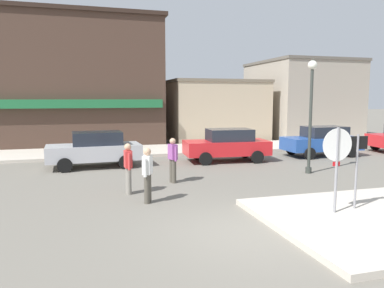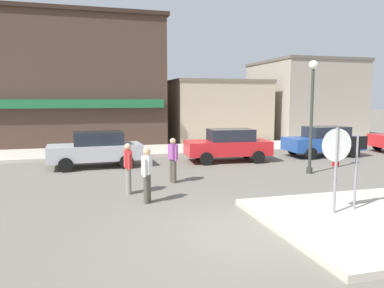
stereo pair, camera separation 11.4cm
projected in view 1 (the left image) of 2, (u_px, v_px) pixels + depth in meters
The scene contains 14 objects.
ground_plane at pixel (254, 233), 8.39m from camera, with size 160.00×160.00×0.00m, color #6B665B.
kerb_far at pixel (151, 150), 21.23m from camera, with size 80.00×4.00×0.15m, color beige.
stop_sign at pixel (337, 159), 9.29m from camera, with size 0.82×0.07×2.30m.
one_way_sign at pixel (357, 164), 9.65m from camera, with size 0.60×0.06×2.10m.
lamp_post at pixel (311, 100), 14.80m from camera, with size 0.36×0.36×4.54m.
parked_car_nearest at pixel (95, 149), 16.38m from camera, with size 4.07×2.02×1.56m.
parked_car_second at pixel (227, 145), 17.91m from camera, with size 4.11×2.10×1.56m.
parked_car_third at pixel (322, 141), 19.57m from camera, with size 4.02×1.92×1.56m.
pedestrian_crossing_near at pixel (148, 173), 10.75m from camera, with size 0.35×0.53×1.61m.
pedestrian_crossing_far at pixel (173, 159), 13.35m from camera, with size 0.30×0.55×1.61m.
pedestrian_kerb_side at pixel (128, 167), 11.77m from camera, with size 0.24×0.55×1.61m.
building_corner_shop at pixel (74, 83), 26.08m from camera, with size 11.36×10.14×8.21m.
building_storefront_left_near at pixel (213, 110), 27.51m from camera, with size 6.84×5.73×4.30m.
building_storefront_left_mid at pixel (300, 99), 29.58m from camera, with size 6.70×7.48×5.88m.
Camera 1 is at (-3.59, -7.38, 3.01)m, focal length 35.00 mm.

